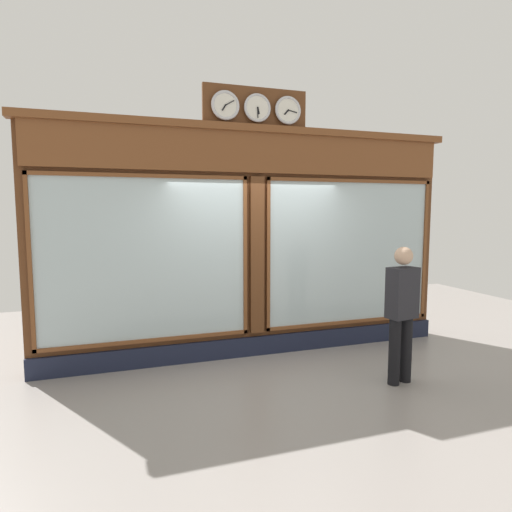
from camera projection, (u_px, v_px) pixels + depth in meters
The scene contains 3 objects.
ground_plane at pixel (359, 455), 3.77m from camera, with size 14.00×14.00×0.00m, color gray.
shop_facade at pixel (253, 241), 6.35m from camera, with size 6.23×0.42×3.83m.
pedestrian at pixel (402, 309), 5.26m from camera, with size 0.39×0.28×1.69m.
Camera 1 is at (1.99, 5.89, 2.12)m, focal length 30.40 mm.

